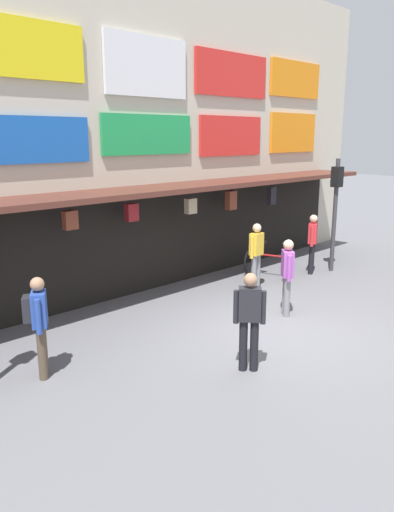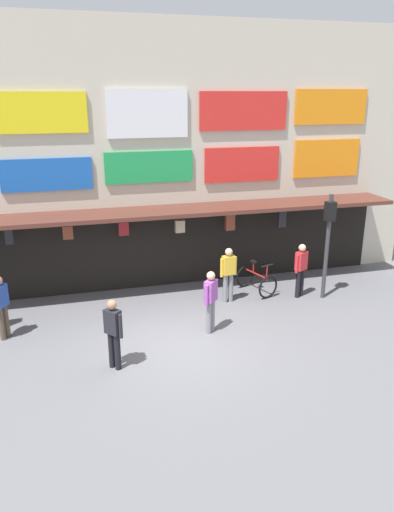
{
  "view_description": "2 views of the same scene",
  "coord_description": "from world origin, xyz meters",
  "px_view_note": "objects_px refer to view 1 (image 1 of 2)",
  "views": [
    {
      "loc": [
        -7.6,
        -5.48,
        3.81
      ],
      "look_at": [
        -0.45,
        1.84,
        1.31
      ],
      "focal_mm": 34.64,
      "sensor_mm": 36.0,
      "label": 1
    },
    {
      "loc": [
        -2.45,
        -10.43,
        5.94
      ],
      "look_at": [
        0.96,
        2.03,
        1.57
      ],
      "focal_mm": 33.93,
      "sensor_mm": 36.0,
      "label": 2
    }
  ],
  "objects_px": {
    "pedestrian_in_green": "(38,320)",
    "bicycle_parked": "(268,263)",
    "pedestrian_in_black": "(256,252)",
    "pedestrian_in_white": "(249,317)",
    "traffic_light_far": "(336,197)",
    "pedestrian_in_yellow": "(287,273)",
    "pedestrian_in_red": "(312,241)"
  },
  "relations": [
    {
      "from": "bicycle_parked",
      "to": "pedestrian_in_green",
      "type": "height_order",
      "value": "pedestrian_in_green"
    },
    {
      "from": "pedestrian_in_black",
      "to": "pedestrian_in_white",
      "type": "bearing_deg",
      "value": -142.36
    },
    {
      "from": "bicycle_parked",
      "to": "pedestrian_in_black",
      "type": "height_order",
      "value": "pedestrian_in_black"
    },
    {
      "from": "bicycle_parked",
      "to": "pedestrian_in_white",
      "type": "xyz_separation_m",
      "value": [
        -4.74,
        -3.26,
        0.55
      ]
    },
    {
      "from": "pedestrian_in_green",
      "to": "pedestrian_in_white",
      "type": "height_order",
      "value": "same"
    },
    {
      "from": "bicycle_parked",
      "to": "pedestrian_in_green",
      "type": "relative_size",
      "value": 0.79
    },
    {
      "from": "traffic_light_far",
      "to": "pedestrian_in_white",
      "type": "xyz_separation_m",
      "value": [
        -6.55,
        -2.36,
        -1.19
      ]
    },
    {
      "from": "traffic_light_far",
      "to": "pedestrian_in_yellow",
      "type": "xyz_separation_m",
      "value": [
        -3.96,
        -1.25,
        -1.19
      ]
    },
    {
      "from": "pedestrian_in_green",
      "to": "pedestrian_in_yellow",
      "type": "xyz_separation_m",
      "value": [
        5.16,
        -1.07,
        -0.04
      ]
    },
    {
      "from": "pedestrian_in_green",
      "to": "bicycle_parked",
      "type": "bearing_deg",
      "value": 8.41
    },
    {
      "from": "pedestrian_in_red",
      "to": "pedestrian_in_black",
      "type": "bearing_deg",
      "value": 174.7
    },
    {
      "from": "pedestrian_in_green",
      "to": "pedestrian_in_black",
      "type": "bearing_deg",
      "value": 5.85
    },
    {
      "from": "traffic_light_far",
      "to": "bicycle_parked",
      "type": "bearing_deg",
      "value": 153.75
    },
    {
      "from": "pedestrian_in_red",
      "to": "pedestrian_in_black",
      "type": "xyz_separation_m",
      "value": [
        -2.23,
        0.21,
        0.0
      ]
    },
    {
      "from": "pedestrian_in_green",
      "to": "pedestrian_in_white",
      "type": "bearing_deg",
      "value": -40.28
    },
    {
      "from": "pedestrian_in_green",
      "to": "pedestrian_in_yellow",
      "type": "bearing_deg",
      "value": -11.7
    },
    {
      "from": "pedestrian_in_red",
      "to": "pedestrian_in_black",
      "type": "height_order",
      "value": "same"
    },
    {
      "from": "pedestrian_in_black",
      "to": "pedestrian_in_yellow",
      "type": "xyz_separation_m",
      "value": [
        -1.06,
        -1.71,
        0.0
      ]
    },
    {
      "from": "bicycle_parked",
      "to": "pedestrian_in_yellow",
      "type": "height_order",
      "value": "pedestrian_in_yellow"
    },
    {
      "from": "traffic_light_far",
      "to": "pedestrian_in_green",
      "type": "bearing_deg",
      "value": -178.84
    },
    {
      "from": "traffic_light_far",
      "to": "pedestrian_in_white",
      "type": "height_order",
      "value": "traffic_light_far"
    },
    {
      "from": "pedestrian_in_white",
      "to": "pedestrian_in_yellow",
      "type": "xyz_separation_m",
      "value": [
        2.59,
        1.11,
        0.0
      ]
    },
    {
      "from": "pedestrian_in_black",
      "to": "bicycle_parked",
      "type": "bearing_deg",
      "value": 22.21
    },
    {
      "from": "pedestrian_in_red",
      "to": "pedestrian_in_white",
      "type": "xyz_separation_m",
      "value": [
        -5.89,
        -2.61,
        0.0
      ]
    },
    {
      "from": "bicycle_parked",
      "to": "pedestrian_in_red",
      "type": "distance_m",
      "value": 1.43
    },
    {
      "from": "bicycle_parked",
      "to": "traffic_light_far",
      "type": "bearing_deg",
      "value": -26.25
    },
    {
      "from": "traffic_light_far",
      "to": "pedestrian_in_yellow",
      "type": "distance_m",
      "value": 4.32
    },
    {
      "from": "pedestrian_in_green",
      "to": "pedestrian_in_yellow",
      "type": "height_order",
      "value": "same"
    },
    {
      "from": "traffic_light_far",
      "to": "bicycle_parked",
      "type": "xyz_separation_m",
      "value": [
        -1.82,
        0.9,
        -1.75
      ]
    },
    {
      "from": "bicycle_parked",
      "to": "pedestrian_in_red",
      "type": "bearing_deg",
      "value": -29.44
    },
    {
      "from": "pedestrian_in_red",
      "to": "pedestrian_in_yellow",
      "type": "xyz_separation_m",
      "value": [
        -3.29,
        -1.5,
        0.0
      ]
    },
    {
      "from": "traffic_light_far",
      "to": "pedestrian_in_black",
      "type": "xyz_separation_m",
      "value": [
        -2.9,
        0.45,
        -1.19
      ]
    }
  ]
}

